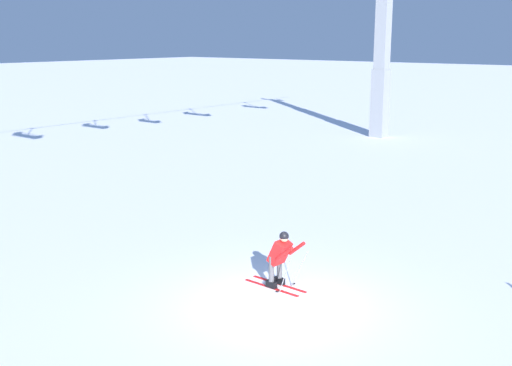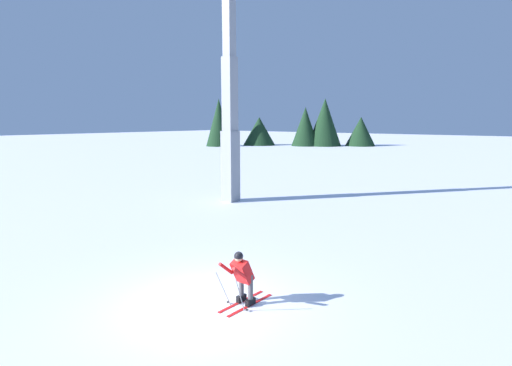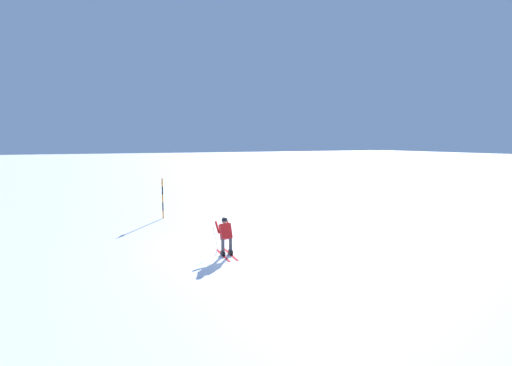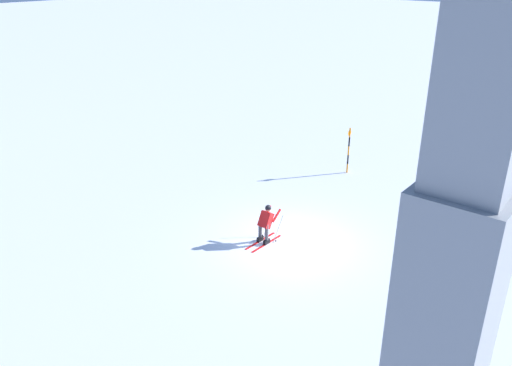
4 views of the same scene
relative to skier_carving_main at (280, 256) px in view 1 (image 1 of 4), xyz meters
The scene contains 3 objects.
ground_plane 1.28m from the skier_carving_main, 146.57° to the right, with size 260.00×260.00×0.00m, color white.
skier_carving_main is the anchor object (origin of this frame).
lift_tower_far 25.09m from the skier_carving_main, 22.66° to the left, with size 0.86×2.45×12.53m.
Camera 1 is at (-10.69, -7.95, 5.86)m, focal length 44.71 mm.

